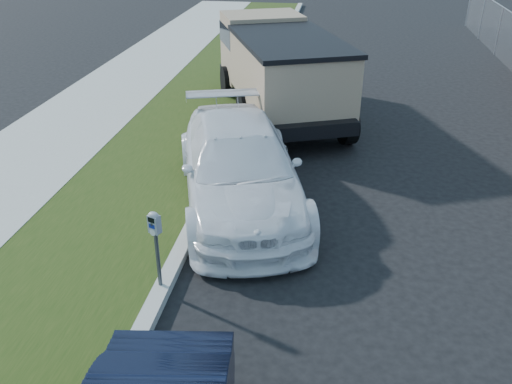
# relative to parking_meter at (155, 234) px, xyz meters

# --- Properties ---
(ground) EXTENTS (120.00, 120.00, 0.00)m
(ground) POSITION_rel_parking_meter_xyz_m (2.62, 0.59, -1.05)
(ground) COLOR black
(ground) RESTS_ON ground
(streetside) EXTENTS (6.12, 50.00, 0.15)m
(streetside) POSITION_rel_parking_meter_xyz_m (-2.94, 2.59, -0.98)
(streetside) COLOR #9A9A91
(streetside) RESTS_ON ground
(parking_meter) EXTENTS (0.21, 0.18, 1.29)m
(parking_meter) POSITION_rel_parking_meter_xyz_m (0.00, 0.00, 0.00)
(parking_meter) COLOR #3F4247
(parking_meter) RESTS_ON ground
(white_wagon) EXTENTS (3.64, 5.80, 1.57)m
(white_wagon) POSITION_rel_parking_meter_xyz_m (0.69, 3.06, -0.27)
(white_wagon) COLOR white
(white_wagon) RESTS_ON ground
(dump_truck) EXTENTS (4.38, 6.60, 2.43)m
(dump_truck) POSITION_rel_parking_meter_xyz_m (0.83, 8.33, 0.32)
(dump_truck) COLOR black
(dump_truck) RESTS_ON ground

